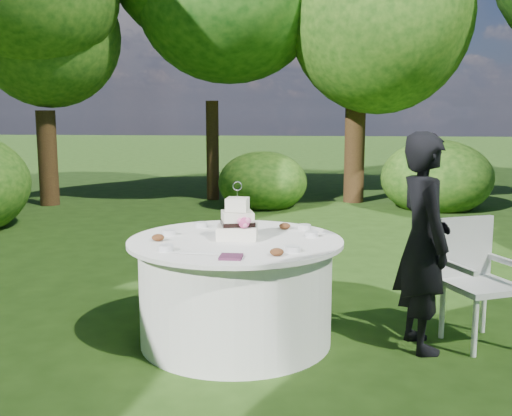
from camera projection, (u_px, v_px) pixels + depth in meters
The scene contains 9 objects.
ground at pixel (236, 340), 4.46m from camera, with size 80.00×80.00×0.00m, color #1D380F.
napkins at pixel (231, 257), 3.76m from camera, with size 0.14×0.14×0.02m, color #4E213C.
feather_plume at pixel (204, 253), 3.87m from camera, with size 0.48×0.07×0.01m, color silver.
guest at pixel (423, 242), 4.21m from camera, with size 0.57×0.37×1.55m, color black.
table at pixel (236, 290), 4.40m from camera, with size 1.56×1.56×0.77m.
cake at pixel (238, 223), 4.34m from camera, with size 0.30×0.30×0.42m.
chair at pixel (474, 272), 4.39m from camera, with size 0.61×0.61×0.91m.
votives at pixel (241, 235), 4.37m from camera, with size 1.16×0.95×0.04m.
petal_cups at pixel (240, 238), 4.26m from camera, with size 0.97×0.98×0.05m.
Camera 1 is at (0.60, -4.21, 1.67)m, focal length 42.00 mm.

